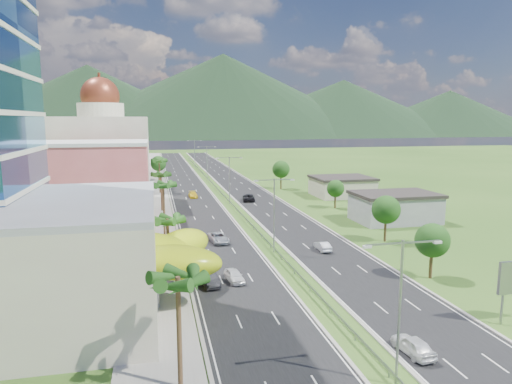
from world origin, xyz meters
TOP-DOWN VIEW (x-y plane):
  - ground at (0.00, 0.00)m, footprint 500.00×500.00m
  - road_left at (-7.50, 90.00)m, footprint 11.00×260.00m
  - road_right at (7.50, 90.00)m, footprint 11.00×260.00m
  - sidewalk_left at (-17.00, 90.00)m, footprint 7.00×260.00m
  - median_guardrail at (0.00, 71.99)m, footprint 0.10×216.06m
  - streetlight_median_a at (0.00, -25.00)m, footprint 6.04×0.25m
  - streetlight_median_b at (0.00, 10.00)m, footprint 6.04×0.25m
  - streetlight_median_c at (0.00, 50.00)m, footprint 6.04×0.25m
  - streetlight_median_d at (0.00, 95.00)m, footprint 6.04×0.25m
  - streetlight_median_e at (0.00, 140.00)m, footprint 6.04×0.25m
  - lime_canopy at (-20.00, -4.00)m, footprint 18.00×15.00m
  - pink_shophouse at (-28.00, 32.00)m, footprint 20.00×15.00m
  - domed_building at (-28.00, 55.00)m, footprint 20.00×20.00m
  - midrise_grey at (-27.00, 80.00)m, footprint 16.00×15.00m
  - midrise_beige at (-27.00, 102.00)m, footprint 16.00×15.00m
  - midrise_white at (-27.00, 125.00)m, footprint 16.00×15.00m
  - shed_near at (28.00, 25.00)m, footprint 15.00×10.00m
  - shed_far at (30.00, 55.00)m, footprint 14.00×12.00m
  - palm_tree_a at (-15.50, -22.00)m, footprint 3.60×3.60m
  - palm_tree_b at (-15.50, 2.00)m, footprint 3.60×3.60m
  - palm_tree_c at (-15.50, 22.00)m, footprint 3.60×3.60m
  - palm_tree_d at (-15.50, 45.00)m, footprint 3.60×3.60m
  - palm_tree_e at (-15.50, 70.00)m, footprint 3.60×3.60m
  - leafy_tree_lfar at (-15.50, 95.00)m, footprint 4.90×4.90m
  - leafy_tree_ra at (16.00, -5.00)m, footprint 4.20×4.20m
  - leafy_tree_rb at (19.00, 12.00)m, footprint 4.55×4.55m
  - leafy_tree_rc at (22.00, 40.00)m, footprint 3.85×3.85m
  - leafy_tree_rd at (18.00, 70.00)m, footprint 4.90×4.90m
  - mountain_ridge at (60.00, 450.00)m, footprint 860.00×140.00m
  - car_white_near_left at (-7.85, -0.97)m, footprint 2.26×4.39m
  - car_dark_left at (-10.99, -1.49)m, footprint 2.42×5.03m
  - car_silver_mid_left at (-7.27, 17.12)m, footprint 3.28×5.73m
  - car_yellow_far_left at (-7.55, 60.72)m, footprint 2.14×4.94m
  - car_white_near_right at (3.69, -21.22)m, footprint 2.20×4.59m
  - car_silver_right at (7.29, 9.12)m, footprint 1.48×4.15m
  - car_dark_far_right at (5.13, 53.02)m, footprint 3.55×6.15m
  - motorcycle at (-12.30, 0.01)m, footprint 0.78×2.03m

SIDE VIEW (x-z plane):
  - ground at x=0.00m, z-range 0.00..0.00m
  - mountain_ridge at x=60.00m, z-range -45.00..45.00m
  - road_left at x=-7.50m, z-range 0.00..0.04m
  - road_right at x=7.50m, z-range 0.00..0.04m
  - sidewalk_left at x=-17.00m, z-range 0.00..0.12m
  - median_guardrail at x=0.00m, z-range 0.24..1.00m
  - motorcycle at x=-12.30m, z-range 0.04..1.31m
  - car_silver_right at x=7.29m, z-range 0.04..1.40m
  - car_yellow_far_left at x=-7.55m, z-range 0.04..1.46m
  - car_white_near_left at x=-7.85m, z-range 0.04..1.47m
  - car_silver_mid_left at x=-7.27m, z-range 0.04..1.55m
  - car_white_near_right at x=3.69m, z-range 0.04..1.55m
  - car_dark_left at x=-10.99m, z-range 0.04..1.63m
  - car_dark_far_right at x=5.13m, z-range 0.04..1.65m
  - shed_far at x=30.00m, z-range 0.00..4.40m
  - shed_near at x=28.00m, z-range 0.00..5.00m
  - leafy_tree_rc at x=22.00m, z-range 1.21..7.54m
  - leafy_tree_ra at x=16.00m, z-range 1.33..8.23m
  - lime_canopy at x=-20.00m, z-range 1.29..8.69m
  - leafy_tree_rb at x=19.00m, z-range 1.44..8.92m
  - leafy_tree_lfar at x=-15.50m, z-range 1.55..9.60m
  - leafy_tree_rd at x=18.00m, z-range 1.55..9.60m
  - midrise_beige at x=-27.00m, z-range 0.00..13.00m
  - streetlight_median_a at x=0.00m, z-range 1.25..12.25m
  - streetlight_median_b at x=0.00m, z-range 1.25..12.25m
  - streetlight_median_c at x=0.00m, z-range 1.25..12.25m
  - streetlight_median_d at x=0.00m, z-range 1.25..12.25m
  - streetlight_median_e at x=0.00m, z-range 1.25..12.25m
  - palm_tree_b at x=-15.50m, z-range 3.01..11.11m
  - pink_shophouse at x=-28.00m, z-range 0.00..15.00m
  - palm_tree_d at x=-15.50m, z-range 3.24..11.84m
  - midrise_grey at x=-27.00m, z-range 0.00..16.00m
  - palm_tree_a at x=-15.50m, z-range 3.47..12.57m
  - palm_tree_e at x=-15.50m, z-range 3.61..13.01m
  - palm_tree_c at x=-15.50m, z-range 3.70..13.30m
  - midrise_white at x=-27.00m, z-range 0.00..18.00m
  - domed_building at x=-28.00m, z-range -3.00..25.70m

